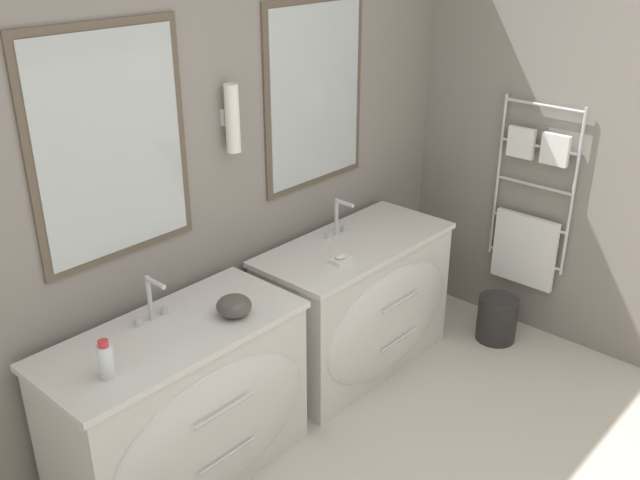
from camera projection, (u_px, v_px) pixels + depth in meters
The scene contains 10 objects.
wall_back at pixel (190, 174), 3.34m from camera, with size 5.43×0.15×2.60m.
wall_right at pixel (567, 132), 4.06m from camera, with size 0.13×3.59×2.60m.
vanity_left at pixel (184, 407), 3.21m from camera, with size 1.18×0.60×0.78m.
vanity_right at pixel (359, 305), 4.05m from camera, with size 1.18×0.60×0.78m.
faucet_left at pixel (152, 300), 3.10m from camera, with size 0.17×0.13×0.22m.
faucet_right at pixel (338, 218), 3.95m from camera, with size 0.17×0.13×0.22m.
toiletry_bottle at pixel (106, 360), 2.73m from camera, with size 0.06×0.06×0.17m.
amenity_bowl at pixel (234, 306), 3.17m from camera, with size 0.16×0.16×0.10m.
soap_dish at pixel (341, 259), 3.67m from camera, with size 0.11×0.08×0.04m.
waste_bin at pixel (497, 318), 4.41m from camera, with size 0.25×0.25×0.28m.
Camera 1 is at (-1.93, -0.82, 2.41)m, focal length 40.00 mm.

